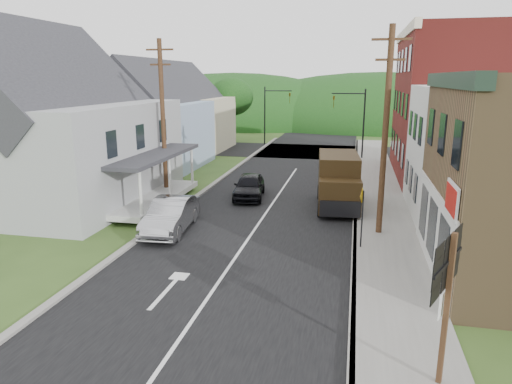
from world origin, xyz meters
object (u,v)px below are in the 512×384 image
Objects in this scene: dark_sedan at (249,186)px; route_sign_cluster at (446,288)px; silver_sedan at (171,216)px; delivery_van at (338,182)px; warning_sign at (362,209)px.

dark_sedan is 17.65m from route_sign_cluster.
route_sign_cluster reaches higher than dark_sedan.
silver_sedan is 1.28× the size of route_sign_cluster.
route_sign_cluster reaches higher than silver_sedan.
dark_sedan is at bearing 142.10° from route_sign_cluster.
silver_sedan is 9.25m from delivery_van.
delivery_van is at bearing 115.89° from warning_sign.
silver_sedan is 0.86× the size of delivery_van.
dark_sedan is (2.14, 6.65, -0.05)m from silver_sedan.
route_sign_cluster is (2.87, -14.60, 1.01)m from delivery_van.
silver_sedan is 1.11× the size of dark_sedan.
dark_sedan is 1.63× the size of warning_sign.
delivery_van is at bearing -18.36° from dark_sedan.
warning_sign is (6.36, -7.24, 1.06)m from dark_sedan.
route_sign_cluster reaches higher than delivery_van.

